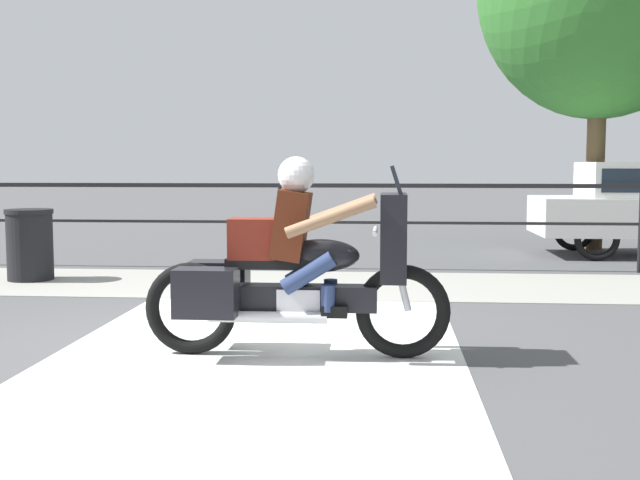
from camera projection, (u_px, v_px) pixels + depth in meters
ground_plane at (204, 343)px, 6.84m from camera, size 120.00×120.00×0.00m
sidewalk_band at (264, 284)px, 10.21m from camera, size 44.00×2.40×0.01m
crosswalk_band at (261, 349)px, 6.60m from camera, size 3.28×6.00×0.01m
fence_railing at (280, 202)px, 11.63m from camera, size 36.00×0.05×1.25m
motorcycle at (295, 268)px, 6.31m from camera, size 2.43×0.76×1.58m
trash_bin at (30, 245)px, 10.49m from camera, size 0.62×0.62×0.94m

